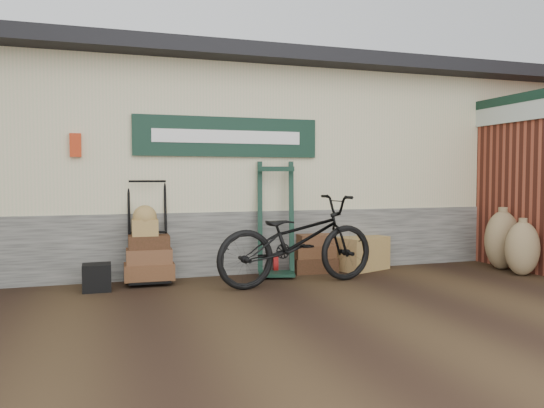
# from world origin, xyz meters

# --- Properties ---
(ground) EXTENTS (80.00, 80.00, 0.00)m
(ground) POSITION_xyz_m (0.00, 0.00, 0.00)
(ground) COLOR black
(ground) RESTS_ON ground
(station_building) EXTENTS (14.40, 4.10, 3.20)m
(station_building) POSITION_xyz_m (-0.01, 2.74, 1.61)
(station_building) COLOR #4C4C47
(station_building) RESTS_ON ground
(brick_outbuilding) EXTENTS (1.71, 4.51, 2.62)m
(brick_outbuilding) POSITION_xyz_m (4.70, 1.19, 1.30)
(brick_outbuilding) COLOR maroon
(brick_outbuilding) RESTS_ON ground
(porter_trolley) EXTENTS (0.78, 0.59, 1.53)m
(porter_trolley) POSITION_xyz_m (-1.42, 0.85, 0.76)
(porter_trolley) COLOR black
(porter_trolley) RESTS_ON ground
(green_barrow) EXTENTS (0.69, 0.62, 1.60)m
(green_barrow) POSITION_xyz_m (0.34, 0.76, 0.80)
(green_barrow) COLOR black
(green_barrow) RESTS_ON ground
(suitcase_stack) EXTENTS (0.66, 0.43, 0.56)m
(suitcase_stack) POSITION_xyz_m (0.95, 0.85, 0.28)
(suitcase_stack) COLOR #332110
(suitcase_stack) RESTS_ON ground
(wicker_hamper) EXTENTS (0.89, 0.74, 0.50)m
(wicker_hamper) POSITION_xyz_m (1.71, 0.84, 0.25)
(wicker_hamper) COLOR olive
(wicker_hamper) RESTS_ON ground
(black_trunk) EXTENTS (0.34, 0.29, 0.33)m
(black_trunk) POSITION_xyz_m (-2.06, 0.47, 0.17)
(black_trunk) COLOR black
(black_trunk) RESTS_ON ground
(bicycle) EXTENTS (1.04, 2.29, 1.28)m
(bicycle) POSITION_xyz_m (0.40, 0.08, 0.64)
(bicycle) COLOR black
(bicycle) RESTS_ON ground
(burlap_sack_left) EXTENTS (0.59, 0.51, 0.88)m
(burlap_sack_left) POSITION_xyz_m (3.74, 0.20, 0.44)
(burlap_sack_left) COLOR brown
(burlap_sack_left) RESTS_ON ground
(burlap_sack_right) EXTENTS (0.58, 0.53, 0.77)m
(burlap_sack_right) POSITION_xyz_m (3.65, -0.30, 0.38)
(burlap_sack_right) COLOR brown
(burlap_sack_right) RESTS_ON ground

